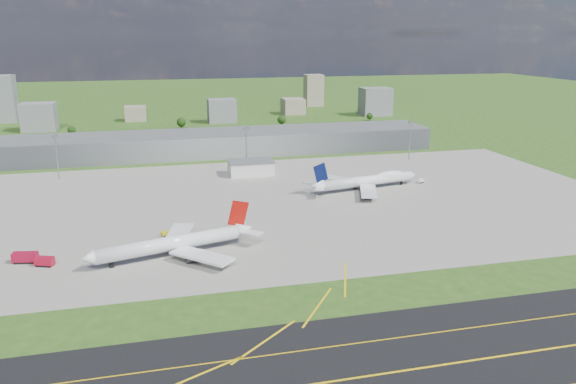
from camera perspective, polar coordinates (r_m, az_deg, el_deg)
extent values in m
plane|color=#294E18|center=(383.92, -6.58, 3.45)|extent=(1400.00, 1400.00, 0.00)
cube|color=black|center=(146.25, 7.57, -18.14)|extent=(1400.00, 60.00, 0.06)
cube|color=gray|center=(280.38, -1.61, -1.07)|extent=(360.00, 190.00, 0.08)
cube|color=gray|center=(397.02, -6.90, 4.96)|extent=(300.00, 42.00, 15.00)
cube|color=silver|center=(336.25, -3.80, 2.46)|extent=(26.00, 16.00, 8.00)
cylinder|color=gray|center=(348.38, -22.42, 3.19)|extent=(0.70, 0.70, 25.00)
cube|color=gray|center=(346.08, -22.64, 5.26)|extent=(3.50, 2.00, 1.20)
cylinder|color=gray|center=(348.88, -4.26, 4.37)|extent=(0.70, 0.70, 25.00)
cube|color=gray|center=(346.58, -4.30, 6.44)|extent=(3.50, 2.00, 1.20)
cylinder|color=gray|center=(382.44, 12.27, 5.06)|extent=(0.70, 0.70, 25.00)
cube|color=gray|center=(380.34, 12.38, 6.95)|extent=(3.50, 2.00, 1.20)
cylinder|color=white|center=(216.45, -11.98, -5.17)|extent=(54.00, 19.82, 5.63)
cone|color=white|center=(210.57, -19.70, -6.39)|extent=(6.01, 6.67, 5.63)
cone|color=white|center=(226.38, -4.49, -3.72)|extent=(8.73, 7.42, 5.63)
cube|color=maroon|center=(216.59, -12.42, -5.68)|extent=(43.67, 14.02, 1.22)
cube|color=white|center=(207.53, -8.71, -6.44)|extent=(23.30, 23.17, 0.84)
cube|color=white|center=(231.24, -11.07, -4.19)|extent=(14.36, 25.75, 0.84)
cube|color=#9C0D08|center=(223.30, -5.07, -2.18)|extent=(9.14, 2.92, 11.34)
cylinder|color=#38383D|center=(210.58, -9.62, -6.67)|extent=(5.77, 4.26, 3.00)
cylinder|color=#38383D|center=(228.05, -11.31, -4.97)|extent=(5.77, 4.26, 3.00)
cube|color=black|center=(215.71, -10.14, -6.29)|extent=(1.75, 1.48, 2.35)
cube|color=black|center=(223.19, -10.86, -5.56)|extent=(1.75, 1.48, 2.35)
cube|color=black|center=(213.24, -17.49, -7.06)|extent=(1.75, 1.48, 2.35)
cylinder|color=white|center=(306.00, 8.09, 1.16)|extent=(54.93, 15.65, 5.49)
cone|color=white|center=(322.61, 12.54, 1.69)|extent=(5.37, 6.22, 5.49)
cone|color=white|center=(290.68, 2.94, 0.66)|extent=(7.98, 6.71, 5.49)
cube|color=navy|center=(307.36, 8.36, 0.88)|extent=(44.62, 10.62, 1.15)
ellipsoid|color=white|center=(313.35, 10.30, 1.72)|extent=(18.27, 8.67, 4.94)
cube|color=white|center=(313.43, 5.54, 1.29)|extent=(22.16, 23.90, 0.80)
cube|color=white|center=(291.35, 8.18, 0.08)|extent=(15.65, 25.94, 0.80)
cube|color=#08103B|center=(290.06, 3.34, 1.94)|extent=(8.74, 2.08, 10.69)
cylinder|color=#38383D|center=(310.97, 6.57, 0.82)|extent=(5.31, 3.69, 2.83)
cylinder|color=#38383D|center=(315.83, 4.95, 1.10)|extent=(5.31, 3.69, 2.83)
cylinder|color=#38383D|center=(297.97, 8.14, 0.10)|extent=(5.31, 3.69, 2.83)
cylinder|color=#38383D|center=(288.15, 8.23, -0.44)|extent=(5.31, 3.69, 2.83)
cube|color=black|center=(307.46, 6.83, 0.55)|extent=(1.59, 1.31, 2.21)
cube|color=black|center=(300.96, 7.62, 0.19)|extent=(1.59, 1.31, 2.21)
cube|color=black|center=(319.14, 11.42, 0.91)|extent=(1.59, 1.31, 2.21)
cube|color=maroon|center=(228.85, -25.14, -6.01)|extent=(9.37, 4.87, 3.57)
cube|color=black|center=(229.47, -25.09, -6.42)|extent=(8.09, 4.80, 0.70)
cube|color=#A90C25|center=(222.80, -23.51, -6.45)|extent=(7.27, 5.02, 3.12)
cube|color=black|center=(223.36, -23.46, -6.82)|extent=(6.38, 4.81, 0.70)
cube|color=yellow|center=(239.67, -12.27, -4.11)|extent=(4.61, 3.77, 1.61)
cube|color=black|center=(239.94, -12.26, -4.29)|extent=(4.11, 3.62, 0.70)
cube|color=white|center=(298.35, 8.38, 0.12)|extent=(3.46, 5.77, 2.37)
cube|color=black|center=(298.67, 8.37, -0.10)|extent=(3.40, 5.00, 0.70)
cube|color=silver|center=(325.39, 13.32, 1.13)|extent=(4.73, 3.58, 1.91)
cube|color=black|center=(325.62, 13.31, 0.97)|extent=(4.19, 3.41, 0.70)
cube|color=slate|center=(535.11, -23.97, 6.99)|extent=(28.00, 22.00, 24.00)
cube|color=gray|center=(567.36, -15.23, 7.71)|extent=(20.00, 18.00, 14.00)
cube|color=slate|center=(541.05, -6.74, 8.21)|extent=(26.00, 20.00, 22.00)
cube|color=gray|center=(595.31, 0.51, 8.71)|extent=(22.00, 24.00, 16.00)
cube|color=slate|center=(591.58, 8.87, 9.07)|extent=(30.00, 22.00, 28.00)
cube|color=slate|center=(600.34, -26.93, 8.43)|extent=(22.00, 20.00, 44.00)
cube|color=gray|center=(662.29, 2.61, 10.28)|extent=(20.00, 18.00, 36.00)
cylinder|color=#382314|center=(497.86, -21.08, 5.51)|extent=(0.70, 0.70, 3.00)
sphere|color=black|center=(497.33, -21.12, 5.89)|extent=(6.75, 6.75, 6.75)
cylinder|color=#382314|center=(509.26, -10.76, 6.53)|extent=(0.70, 0.70, 3.60)
sphere|color=black|center=(508.64, -10.79, 6.98)|extent=(8.10, 8.10, 8.10)
cylinder|color=#382314|center=(516.96, -0.66, 6.92)|extent=(0.70, 0.70, 3.40)
sphere|color=black|center=(516.38, -0.66, 7.34)|extent=(7.65, 7.65, 7.65)
cylinder|color=#382314|center=(553.55, 8.28, 7.32)|extent=(0.70, 0.70, 2.80)
sphere|color=black|center=(553.11, 8.29, 7.64)|extent=(6.30, 6.30, 6.30)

